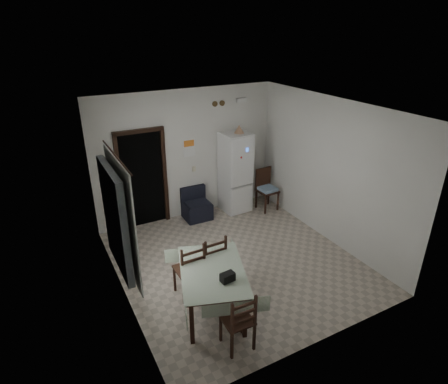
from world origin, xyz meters
name	(u,v)px	position (x,y,z in m)	size (l,w,h in m)	color
ground	(236,261)	(0.00, 0.00, 0.00)	(4.50, 4.50, 0.00)	#AD9F8E
ceiling	(239,109)	(0.00, 0.00, 2.90)	(4.20, 4.50, 0.02)	white
wall_back	(187,155)	(0.00, 2.25, 1.45)	(4.20, 0.02, 2.90)	silver
wall_front	(327,257)	(0.00, -2.25, 1.45)	(4.20, 0.02, 2.90)	silver
wall_left	(116,219)	(-2.10, 0.00, 1.45)	(0.02, 4.50, 2.90)	silver
wall_right	(329,171)	(2.10, 0.00, 1.45)	(0.02, 4.50, 2.90)	silver
doorway	(140,177)	(-1.05, 2.45, 1.06)	(1.06, 0.52, 2.22)	black
window_recess	(115,220)	(-2.15, -0.20, 1.55)	(0.10, 1.20, 1.60)	silver
curtain	(123,218)	(-2.04, -0.20, 1.55)	(0.02, 1.45, 1.85)	silver
curtain_rod	(116,156)	(-2.03, -0.20, 2.50)	(0.02, 0.02, 1.60)	black
calendar	(189,148)	(0.05, 2.24, 1.62)	(0.28, 0.02, 0.40)	white
calendar_image	(189,143)	(0.05, 2.23, 1.72)	(0.24, 0.01, 0.14)	orange
light_switch	(194,169)	(0.15, 2.24, 1.10)	(0.08, 0.02, 0.12)	beige
vent_left	(215,104)	(0.70, 2.23, 2.52)	(0.12, 0.12, 0.03)	brown
vent_right	(222,103)	(0.88, 2.23, 2.52)	(0.12, 0.12, 0.03)	brown
emergency_light	(241,100)	(1.35, 2.21, 2.55)	(0.25, 0.07, 0.09)	white
fridge	(235,173)	(1.06, 1.93, 0.95)	(0.61, 0.61, 1.89)	white
tan_cone	(239,129)	(1.13, 1.90, 1.98)	(0.22, 0.22, 0.18)	tan
navy_seat	(197,204)	(0.06, 1.93, 0.36)	(0.59, 0.57, 0.72)	black
corner_chair	(268,190)	(1.75, 1.57, 0.50)	(0.43, 0.43, 1.00)	black
dining_table	(213,290)	(-0.97, -0.96, 0.38)	(0.95, 1.44, 0.75)	#A4B49B
black_bag	(228,277)	(-0.90, -1.29, 0.82)	(0.20, 0.12, 0.13)	black
dining_chair_far_left	(189,268)	(-1.14, -0.43, 0.51)	(0.44, 0.44, 1.02)	black
dining_chair_far_right	(211,259)	(-0.71, -0.36, 0.50)	(0.43, 0.43, 1.00)	black
dining_chair_near_head	(237,319)	(-1.00, -1.75, 0.47)	(0.40, 0.40, 0.93)	black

